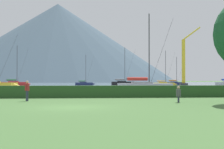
{
  "coord_description": "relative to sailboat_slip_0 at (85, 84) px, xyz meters",
  "views": [
    {
      "loc": [
        0.65,
        -19.97,
        1.7
      ],
      "look_at": [
        7.82,
        58.71,
        3.08
      ],
      "focal_mm": 51.04,
      "sensor_mm": 36.0,
      "label": 1
    }
  ],
  "objects": [
    {
      "name": "sailboat_slip_10",
      "position": [
        23.18,
        -13.72,
        0.02
      ],
      "size": [
        6.98,
        2.82,
        10.29
      ],
      "rotation": [
        0.0,
        0.0,
        -0.14
      ],
      "color": "gold",
      "rests_on": "harbor_water"
    },
    {
      "name": "harbor_water",
      "position": [
        -1.15,
        51.93,
        -0.57
      ],
      "size": [
        320.0,
        246.0,
        0.0
      ],
      "primitive_type": "cube",
      "color": "gray",
      "rests_on": "ground_plane"
    },
    {
      "name": "sailboat_slip_6",
      "position": [
        -20.21,
        -10.09,
        0.14
      ],
      "size": [
        8.42,
        3.07,
        11.77
      ],
      "rotation": [
        0.0,
        0.0,
        -0.09
      ],
      "color": "red",
      "rests_on": "harbor_water"
    },
    {
      "name": "ground_plane",
      "position": [
        -1.15,
        -85.07,
        -0.57
      ],
      "size": [
        1000.0,
        1000.0,
        0.0
      ],
      "primitive_type": "plane",
      "color": "#477038"
    },
    {
      "name": "hedge_line",
      "position": [
        -1.15,
        -74.07,
        0.01
      ],
      "size": [
        80.0,
        1.2,
        1.16
      ],
      "primitive_type": "cube",
      "color": "#284C23",
      "rests_on": "ground_plane"
    },
    {
      "name": "person_seated_viewer",
      "position": [
        6.74,
        -81.41,
        0.12
      ],
      "size": [
        0.36,
        0.55,
        1.25
      ],
      "rotation": [
        0.0,
        0.0,
        -0.28
      ],
      "color": "#2D3347",
      "rests_on": "ground_plane"
    },
    {
      "name": "sailboat_slip_9",
      "position": [
        8.55,
        -59.48,
        0.17
      ],
      "size": [
        8.91,
        2.68,
        11.4
      ],
      "rotation": [
        0.0,
        0.0,
        0.01
      ],
      "color": "#9E9EA3",
      "rests_on": "harbor_water"
    },
    {
      "name": "sailboat_slip_8",
      "position": [
        30.76,
        0.55,
        0.05
      ],
      "size": [
        7.51,
        2.75,
        9.6
      ],
      "rotation": [
        0.0,
        0.0,
        -0.09
      ],
      "color": "navy",
      "rests_on": "harbor_water"
    },
    {
      "name": "distant_hill_central_peak",
      "position": [
        -25.03,
        207.54,
        37.51
      ],
      "size": [
        228.37,
        228.37,
        76.15
      ],
      "primitive_type": "cone",
      "color": "#425666",
      "rests_on": "ground_plane"
    },
    {
      "name": "distant_hill_west_ridge",
      "position": [
        -20.61,
        293.47,
        27.49
      ],
      "size": [
        224.39,
        224.39,
        56.11
      ],
      "primitive_type": "cone",
      "color": "slate",
      "rests_on": "ground_plane"
    },
    {
      "name": "person_standing_walker",
      "position": [
        -4.97,
        -78.97,
        0.41
      ],
      "size": [
        0.36,
        0.56,
        1.65
      ],
      "rotation": [
        0.0,
        0.0,
        -0.21
      ],
      "color": "#2D3347",
      "rests_on": "ground_plane"
    },
    {
      "name": "sailboat_slip_5",
      "position": [
        12.92,
        0.53,
        0.18
      ],
      "size": [
        8.75,
        2.62,
        12.63
      ],
      "rotation": [
        0.0,
        0.0,
        -0.0
      ],
      "color": "black",
      "rests_on": "harbor_water"
    },
    {
      "name": "dock_crane",
      "position": [
        28.86,
        -14.67,
        5.37
      ],
      "size": [
        6.12,
        2.0,
        17.35
      ],
      "color": "#333338",
      "rests_on": "ground_plane"
    },
    {
      "name": "sailboat_slip_0",
      "position": [
        0.0,
        0.0,
        0.0
      ],
      "size": [
        6.73,
        2.61,
        10.05
      ],
      "rotation": [
        0.0,
        0.0,
        -0.12
      ],
      "color": "navy",
      "rests_on": "harbor_water"
    }
  ]
}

